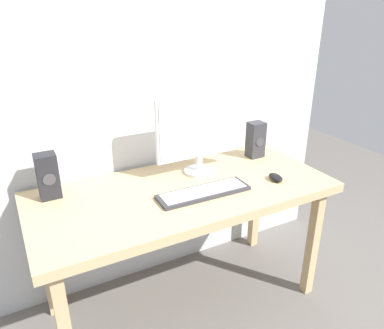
% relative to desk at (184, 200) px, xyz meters
% --- Properties ---
extents(ground_plane, '(6.00, 6.00, 0.00)m').
position_rel_desk_xyz_m(ground_plane, '(0.00, 0.00, -0.66)').
color(ground_plane, slate).
extents(wall_back, '(2.38, 0.04, 3.00)m').
position_rel_desk_xyz_m(wall_back, '(0.00, 0.38, 0.84)').
color(wall_back, silver).
rests_on(wall_back, ground_plane).
extents(desk, '(1.51, 0.69, 0.73)m').
position_rel_desk_xyz_m(desk, '(0.00, 0.00, 0.00)').
color(desk, tan).
rests_on(desk, ground_plane).
extents(monitor, '(0.48, 0.16, 0.42)m').
position_rel_desk_xyz_m(monitor, '(0.16, 0.14, 0.30)').
color(monitor, silver).
rests_on(monitor, desk).
extents(keyboard_primary, '(0.46, 0.14, 0.02)m').
position_rel_desk_xyz_m(keyboard_primary, '(0.06, -0.10, 0.08)').
color(keyboard_primary, '#333338').
rests_on(keyboard_primary, desk).
extents(mouse, '(0.07, 0.10, 0.03)m').
position_rel_desk_xyz_m(mouse, '(0.47, -0.15, 0.09)').
color(mouse, black).
rests_on(mouse, desk).
extents(speaker_right, '(0.09, 0.08, 0.21)m').
position_rel_desk_xyz_m(speaker_right, '(0.57, 0.17, 0.18)').
color(speaker_right, '#333338').
rests_on(speaker_right, desk).
extents(speaker_left, '(0.10, 0.09, 0.22)m').
position_rel_desk_xyz_m(speaker_left, '(-0.60, 0.22, 0.18)').
color(speaker_left, '#232328').
rests_on(speaker_left, desk).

